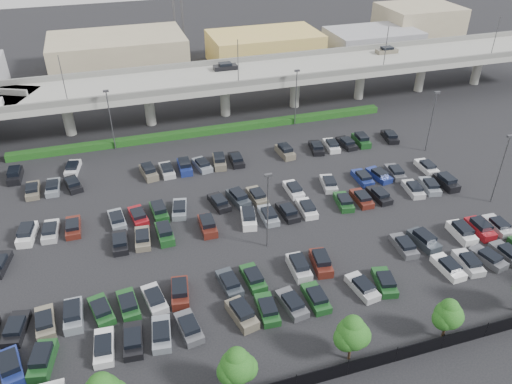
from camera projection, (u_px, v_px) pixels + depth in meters
ground at (249, 211)px, 67.90m from camera, size 280.00×280.00×0.00m
overpass at (196, 83)px, 89.82m from camera, size 150.00×13.00×15.80m
hedge at (208, 131)px, 87.71m from camera, size 66.00×1.60×1.10m
fence at (337, 371)px, 44.89m from camera, size 70.00×0.10×2.00m
tree_row at (340, 337)px, 44.85m from camera, size 65.07×3.66×5.94m
parked_cars at (250, 224)px, 64.23m from camera, size 63.11×41.69×1.67m
light_poles at (214, 168)px, 65.11m from camera, size 66.90×48.38×10.30m
distant_buildings at (224, 48)px, 118.71m from camera, size 138.00×24.00×9.00m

